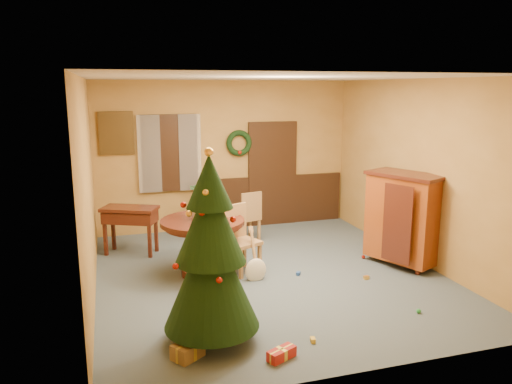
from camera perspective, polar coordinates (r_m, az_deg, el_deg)
name	(u,v)px	position (r m, az deg, el deg)	size (l,w,h in m)	color
room_envelope	(237,172)	(9.88, -2.22, 2.26)	(5.50, 5.50, 5.50)	#3A4855
dining_table	(203,236)	(7.48, -6.10, -5.05)	(1.24, 1.24, 0.86)	black
urn	(202,213)	(7.38, -6.16, -2.35)	(0.29, 0.29, 0.21)	slate
centerpiece_plant	(202,192)	(7.31, -6.21, 0.05)	(0.38, 0.33, 0.42)	#1E4C23
chair_near	(239,236)	(7.58, -1.93, -5.10)	(0.59, 0.59, 1.03)	brown
chair_far	(249,215)	(9.04, -0.85, -2.63)	(0.49, 0.49, 0.94)	brown
guitar	(256,256)	(7.28, -0.04, -7.30)	(0.32, 0.15, 0.75)	#F3EACA
plant_stand	(207,211)	(9.07, -5.61, -2.20)	(0.35, 0.35, 0.91)	black
stand_plant	(206,181)	(8.95, -5.68, 1.29)	(0.24, 0.19, 0.44)	#19471E
christmas_tree	(211,253)	(5.40, -5.20, -6.96)	(1.05, 1.05, 2.17)	#382111
writing_desk	(130,219)	(8.63, -14.19, -2.97)	(1.01, 0.79, 0.81)	black
sideboard	(403,216)	(8.14, 16.50, -2.68)	(1.02, 1.30, 1.48)	#541D09
gift_a	(188,351)	(5.50, -7.82, -17.51)	(0.38, 0.36, 0.17)	brown
gift_b	(200,306)	(6.40, -6.43, -12.84)	(0.22, 0.22, 0.20)	#A81E16
gift_c	(227,294)	(6.77, -3.34, -11.57)	(0.30, 0.24, 0.15)	brown
gift_d	(282,354)	(5.45, 2.94, -17.98)	(0.34, 0.25, 0.11)	#A81E16
toy_a	(298,273)	(7.62, 4.85, -9.27)	(0.08, 0.05, 0.05)	#234B98
toy_b	(419,311)	(6.71, 18.09, -12.82)	(0.06, 0.06, 0.06)	#238234
toy_c	(313,340)	(5.79, 6.51, -16.46)	(0.08, 0.05, 0.05)	gold
toy_d	(363,257)	(8.47, 12.17, -7.26)	(0.06, 0.06, 0.06)	#A9190B
toy_e	(366,278)	(7.61, 12.50, -9.53)	(0.08, 0.05, 0.05)	gold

